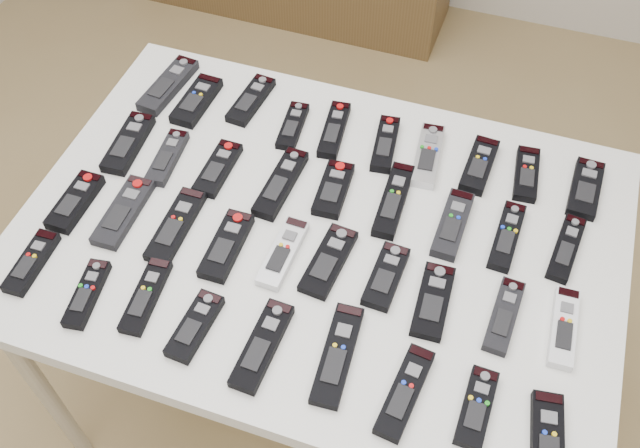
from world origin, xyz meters
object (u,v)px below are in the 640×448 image
(remote_6, at_px, (428,156))
(remote_9, at_px, (586,188))
(remote_13, at_px, (281,183))
(remote_31, at_px, (146,296))
(remote_2, at_px, (251,100))
(remote_30, at_px, (87,294))
(remote_11, at_px, (168,157))
(remote_17, at_px, (507,236))
(remote_27, at_px, (504,316))
(remote_21, at_px, (176,226))
(remote_33, at_px, (262,345))
(remote_23, at_px, (283,253))
(remote_16, at_px, (453,224))
(remote_37, at_px, (547,441))
(remote_18, at_px, (566,248))
(remote_28, at_px, (564,327))
(remote_20, at_px, (124,212))
(remote_3, at_px, (293,126))
(remote_35, at_px, (405,392))
(remote_5, at_px, (385,144))
(remote_22, at_px, (226,246))
(remote_24, at_px, (329,261))
(remote_1, at_px, (197,101))
(remote_32, at_px, (195,326))
(table, at_px, (320,246))
(remote_15, at_px, (393,200))
(remote_34, at_px, (338,355))
(remote_10, at_px, (128,143))
(remote_25, at_px, (386,276))
(remote_0, at_px, (168,85))
(remote_26, at_px, (433,301))
(remote_12, at_px, (218,168))
(remote_19, at_px, (75,202))
(remote_8, at_px, (526,174))
(remote_14, at_px, (333,189))
(remote_29, at_px, (32,262))
(remote_36, at_px, (477,408))

(remote_6, distance_m, remote_9, 0.35)
(remote_13, xyz_separation_m, remote_31, (-0.15, -0.35, -0.00))
(remote_2, relative_size, remote_30, 1.11)
(remote_11, bearing_deg, remote_6, 14.64)
(remote_17, xyz_separation_m, remote_27, (0.03, -0.19, -0.00))
(remote_21, bearing_deg, remote_33, -36.97)
(remote_23, bearing_deg, remote_21, -176.51)
(remote_16, bearing_deg, remote_23, -147.78)
(remote_30, height_order, remote_37, remote_37)
(remote_17, height_order, remote_18, remote_17)
(remote_28, bearing_deg, remote_9, 87.78)
(remote_20, bearing_deg, remote_3, 54.23)
(remote_11, bearing_deg, remote_18, -2.39)
(remote_21, relative_size, remote_35, 1.06)
(remote_5, distance_m, remote_18, 0.46)
(remote_37, bearing_deg, remote_22, 155.43)
(remote_24, relative_size, remote_33, 0.92)
(remote_1, bearing_deg, remote_32, -63.14)
(remote_31, height_order, remote_32, remote_32)
(table, bearing_deg, remote_15, 43.00)
(remote_28, xyz_separation_m, remote_33, (-0.52, -0.22, 0.00))
(remote_27, height_order, remote_34, same)
(remote_10, height_order, remote_17, remote_10)
(remote_35, bearing_deg, remote_2, 138.39)
(remote_5, xyz_separation_m, remote_25, (0.10, -0.35, -0.00))
(remote_22, height_order, remote_24, remote_22)
(remote_2, bearing_deg, remote_0, -170.07)
(remote_9, xyz_separation_m, remote_34, (-0.39, -0.56, 0.00))
(remote_30, bearing_deg, remote_13, 48.57)
(remote_3, relative_size, remote_35, 0.81)
(remote_17, relative_size, remote_26, 1.05)
(table, xyz_separation_m, remote_31, (-0.26, -0.27, 0.07))
(remote_10, xyz_separation_m, remote_12, (0.22, -0.00, -0.00))
(table, xyz_separation_m, remote_13, (-0.12, 0.09, 0.07))
(remote_10, xyz_separation_m, remote_33, (0.48, -0.38, -0.00))
(remote_11, relative_size, remote_26, 0.97)
(remote_25, bearing_deg, remote_19, -174.74)
(remote_20, relative_size, remote_28, 1.09)
(remote_34, bearing_deg, remote_22, 147.52)
(remote_34, bearing_deg, remote_6, 82.34)
(table, bearing_deg, remote_17, 15.08)
(remote_13, relative_size, remote_25, 1.32)
(remote_8, xyz_separation_m, remote_14, (-0.39, -0.18, 0.00))
(remote_29, relative_size, remote_32, 1.03)
(table, distance_m, remote_2, 0.43)
(remote_3, bearing_deg, remote_19, -139.53)
(remote_21, xyz_separation_m, remote_23, (0.24, 0.01, 0.00))
(remote_10, bearing_deg, remote_37, -25.89)
(remote_32, distance_m, remote_36, 0.53)
(remote_19, height_order, remote_30, remote_19)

